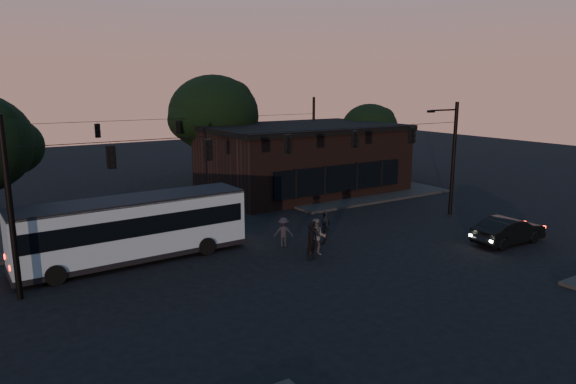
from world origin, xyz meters
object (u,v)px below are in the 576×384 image
car (509,230)px  bus (133,226)px  pedestrian_a (311,242)px  pedestrian_c (325,227)px  building (302,158)px  pedestrian_d (284,232)px  pedestrian_b (317,237)px

car → bus: bearing=67.0°
pedestrian_a → pedestrian_c: bearing=26.2°
building → pedestrian_a: size_ratio=8.11×
bus → pedestrian_a: bearing=-34.0°
pedestrian_c → building: bearing=-152.5°
building → pedestrian_d: building is taller
building → pedestrian_b: building is taller
pedestrian_c → pedestrian_d: 2.36m
bus → pedestrian_b: size_ratio=5.86×
pedestrian_a → pedestrian_c: pedestrian_a is taller
bus → pedestrian_b: bearing=-29.5°
building → car: 18.27m
pedestrian_a → pedestrian_c: size_ratio=1.01×
pedestrian_c → car: bearing=113.8°
building → pedestrian_a: building is taller
pedestrian_a → pedestrian_d: bearing=77.2°
bus → pedestrian_d: 7.78m
pedestrian_a → pedestrian_b: (0.65, 0.44, 0.01)m
building → car: building is taller
pedestrian_b → pedestrian_d: 2.23m
pedestrian_c → pedestrian_d: pedestrian_c is taller
pedestrian_a → pedestrian_d: 2.56m
car → pedestrian_b: bearing=69.7°
pedestrian_a → pedestrian_b: 0.78m
car → pedestrian_c: 10.09m
bus → pedestrian_c: bearing=-18.4°
pedestrian_a → bus: bearing=134.5°
bus → pedestrian_b: 9.17m
car → pedestrian_c: bearing=59.0°
bus → pedestrian_c: size_ratio=6.04×
pedestrian_c → pedestrian_a: bearing=6.0°
pedestrian_d → building: bearing=-94.8°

